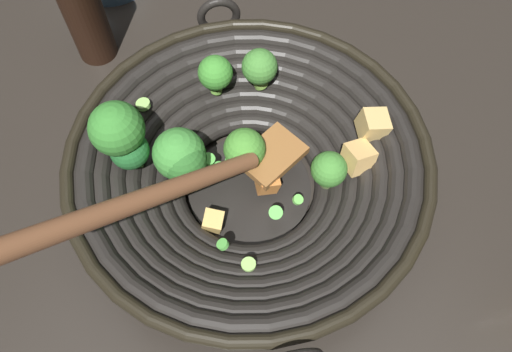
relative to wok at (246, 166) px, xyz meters
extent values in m
plane|color=#28231E|center=(0.00, 0.00, -0.06)|extent=(4.00, 4.00, 0.00)
cylinder|color=black|center=(0.00, 0.00, -0.05)|extent=(0.14, 0.14, 0.01)
torus|color=black|center=(0.00, 0.00, -0.04)|extent=(0.19, 0.19, 0.02)
torus|color=black|center=(0.00, 0.00, -0.03)|extent=(0.22, 0.22, 0.02)
torus|color=black|center=(0.00, 0.00, -0.02)|extent=(0.25, 0.25, 0.02)
torus|color=black|center=(0.00, 0.00, -0.01)|extent=(0.28, 0.28, 0.02)
torus|color=black|center=(0.00, 0.00, 0.00)|extent=(0.31, 0.31, 0.02)
torus|color=black|center=(0.00, 0.00, 0.01)|extent=(0.34, 0.34, 0.02)
torus|color=black|center=(0.00, 0.00, 0.01)|extent=(0.37, 0.37, 0.02)
torus|color=black|center=(0.00, 0.00, 0.02)|extent=(0.39, 0.39, 0.01)
torus|color=black|center=(0.18, -0.10, 0.02)|extent=(0.04, 0.05, 0.05)
cylinder|color=#8BB852|center=(0.09, 0.09, 0.02)|extent=(0.02, 0.03, 0.03)
sphere|color=#347E2D|center=(0.09, 0.09, 0.05)|extent=(0.06, 0.06, 0.06)
cylinder|color=olive|center=(0.08, -0.09, 0.00)|extent=(0.03, 0.02, 0.02)
sphere|color=#438434|center=(0.08, -0.09, 0.03)|extent=(0.04, 0.04, 0.04)
cylinder|color=#66B13C|center=(0.05, 0.05, -0.02)|extent=(0.02, 0.03, 0.02)
sphere|color=#3D8A36|center=(0.05, 0.05, 0.01)|extent=(0.06, 0.06, 0.06)
cylinder|color=#89C05A|center=(0.08, 0.09, 0.00)|extent=(0.02, 0.02, 0.02)
sphere|color=#21622B|center=(0.08, 0.09, 0.02)|extent=(0.04, 0.04, 0.04)
cylinder|color=#70A845|center=(0.04, 0.05, -0.02)|extent=(0.02, 0.02, 0.02)
sphere|color=#2B6727|center=(0.04, 0.05, 0.01)|extent=(0.05, 0.05, 0.05)
cylinder|color=#609237|center=(0.10, -0.04, 0.00)|extent=(0.02, 0.02, 0.02)
sphere|color=#3E8C30|center=(0.10, -0.04, 0.03)|extent=(0.04, 0.04, 0.04)
cylinder|color=#789C51|center=(-0.06, -0.06, -0.02)|extent=(0.02, 0.02, 0.02)
sphere|color=#428532|center=(-0.06, -0.06, 0.01)|extent=(0.04, 0.04, 0.04)
cylinder|color=#88BA4E|center=(0.02, -0.01, -0.03)|extent=(0.03, 0.03, 0.02)
sphere|color=#468B30|center=(0.02, -0.01, 0.00)|extent=(0.05, 0.05, 0.05)
cube|color=#DBB569|center=(-0.06, -0.13, 0.02)|extent=(0.04, 0.04, 0.03)
cube|color=#E6B961|center=(-0.02, 0.06, -0.03)|extent=(0.03, 0.03, 0.03)
cube|color=#E9B768|center=(-0.07, -0.10, 0.01)|extent=(0.04, 0.04, 0.04)
cube|color=#C87535|center=(-0.02, -0.01, -0.02)|extent=(0.03, 0.03, 0.03)
cylinder|color=#56B247|center=(-0.05, 0.00, -0.02)|extent=(0.02, 0.02, 0.01)
cylinder|color=#56B247|center=(-0.05, 0.07, -0.01)|extent=(0.02, 0.02, 0.01)
cylinder|color=#56B247|center=(0.03, 0.02, -0.01)|extent=(0.02, 0.02, 0.01)
cylinder|color=#6BC651|center=(0.02, 0.03, -0.01)|extent=(0.02, 0.02, 0.01)
cylinder|color=#6BC651|center=(-0.06, -0.02, -0.02)|extent=(0.02, 0.02, 0.01)
cylinder|color=#99D166|center=(0.13, 0.04, 0.01)|extent=(0.02, 0.02, 0.01)
cylinder|color=#99D166|center=(0.06, 0.04, 0.00)|extent=(0.01, 0.01, 0.01)
cylinder|color=#99D166|center=(-0.08, 0.07, -0.01)|extent=(0.02, 0.02, 0.00)
cylinder|color=#56B247|center=(0.03, 0.00, -0.03)|extent=(0.02, 0.02, 0.01)
cylinder|color=#56B247|center=(0.04, 0.02, -0.01)|extent=(0.02, 0.02, 0.01)
cube|color=brown|center=(0.00, -0.03, -0.01)|extent=(0.06, 0.07, 0.01)
cylinder|color=brown|center=(-0.01, 0.11, 0.09)|extent=(0.04, 0.25, 0.18)
cylinder|color=black|center=(0.30, 0.02, 0.01)|extent=(0.05, 0.05, 0.14)
camera|label=1|loc=(-0.21, 0.16, 0.47)|focal=35.19mm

